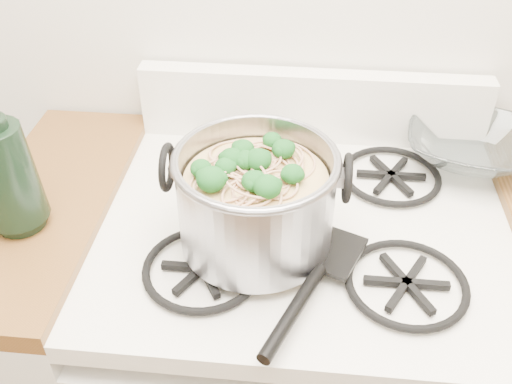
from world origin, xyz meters
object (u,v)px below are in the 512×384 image
object	(u,v)px
gas_range	(295,370)
bottle	(2,160)
spatula	(333,248)
stock_pot	(256,200)
glass_bowl	(467,152)

from	to	relation	value
gas_range	bottle	xyz separation A→B (m)	(-0.51, -0.08, 0.63)
spatula	bottle	world-z (taller)	bottle
gas_range	spatula	bearing A→B (deg)	-64.25
bottle	spatula	bearing A→B (deg)	20.92
stock_pot	spatula	distance (m)	0.16
glass_bowl	gas_range	bearing A→B (deg)	-146.21
glass_bowl	stock_pot	bearing A→B (deg)	-144.37
gas_range	glass_bowl	world-z (taller)	glass_bowl
glass_bowl	bottle	xyz separation A→B (m)	(-0.84, -0.30, 0.13)
stock_pot	bottle	bearing A→B (deg)	179.84
spatula	glass_bowl	bearing A→B (deg)	71.20
spatula	bottle	distance (m)	0.58
bottle	glass_bowl	bearing A→B (deg)	42.70
gas_range	glass_bowl	distance (m)	0.64
gas_range	glass_bowl	xyz separation A→B (m)	(0.33, 0.22, 0.50)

